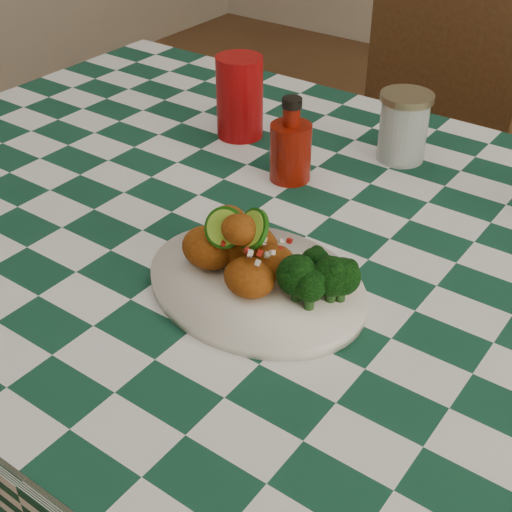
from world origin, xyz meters
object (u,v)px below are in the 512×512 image
Objects in this scene: fried_chicken_pile at (245,246)px; ketchup_bottle at (291,140)px; plate at (256,285)px; mason_jar at (403,127)px; red_tumbler at (240,97)px; dining_table at (297,421)px; wooden_chair_left at (381,185)px.

ketchup_bottle is (-0.12, 0.28, 0.01)m from fried_chicken_pile.
mason_jar is at bearing 92.52° from plate.
red_tumbler is 0.19m from ketchup_bottle.
red_tumbler reaches higher than mason_jar.
wooden_chair_left is (-0.22, 0.72, 0.08)m from dining_table.
dining_table is at bearing -37.28° from red_tumbler.
fried_chicken_pile reaches higher than dining_table.
red_tumbler is 1.05× the size of ketchup_bottle.
wooden_chair_left reaches higher than ketchup_bottle.
fried_chicken_pile is 1.19× the size of mason_jar.
red_tumbler is at bearing -162.83° from mason_jar.
red_tumbler is 0.63m from wooden_chair_left.
ketchup_bottle is at bearing 115.65° from plate.
red_tumbler is at bearing -86.09° from wooden_chair_left.
plate is 0.32m from ketchup_bottle.
dining_table is 11.20× the size of red_tumbler.
dining_table is 13.93× the size of mason_jar.
fried_chicken_pile is 0.45m from mason_jar.
ketchup_bottle is 1.18× the size of mason_jar.
ketchup_bottle is at bearing 112.63° from fried_chicken_pile.
red_tumbler is (-0.29, 0.37, 0.01)m from fried_chicken_pile.
ketchup_bottle reaches higher than dining_table.
dining_table is at bearing -61.47° from wooden_chair_left.
mason_jar is at bearing 56.37° from ketchup_bottle.
dining_table is 0.75m from wooden_chair_left.
red_tumbler is at bearing 153.07° from ketchup_bottle.
wooden_chair_left is at bearing 104.28° from fried_chicken_pile.
dining_table is 5.39× the size of plate.
plate reaches higher than dining_table.
red_tumbler is at bearing 127.90° from fried_chicken_pile.
mason_jar is at bearing 17.17° from red_tumbler.
ketchup_bottle is (-0.12, 0.13, 0.46)m from dining_table.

